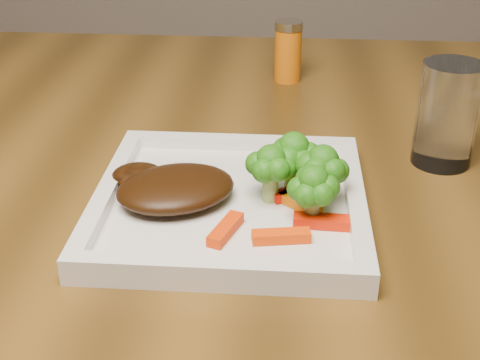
# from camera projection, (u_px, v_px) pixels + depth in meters

# --- Properties ---
(plate) EXTENTS (0.27, 0.27, 0.01)m
(plate) POSITION_uv_depth(u_px,v_px,m) (230.00, 206.00, 0.68)
(plate) COLOR white
(plate) RESTS_ON dining_table
(steak) EXTENTS (0.15, 0.14, 0.03)m
(steak) POSITION_uv_depth(u_px,v_px,m) (176.00, 188.00, 0.67)
(steak) COLOR black
(steak) RESTS_ON plate
(broccoli_0) EXTENTS (0.08, 0.08, 0.07)m
(broccoli_0) POSITION_uv_depth(u_px,v_px,m) (293.00, 160.00, 0.68)
(broccoli_0) COLOR #3D7713
(broccoli_0) RESTS_ON plate
(broccoli_1) EXTENTS (0.06, 0.06, 0.06)m
(broccoli_1) POSITION_uv_depth(u_px,v_px,m) (322.00, 174.00, 0.66)
(broccoli_1) COLOR #246911
(broccoli_1) RESTS_ON plate
(broccoli_2) EXTENTS (0.07, 0.07, 0.06)m
(broccoli_2) POSITION_uv_depth(u_px,v_px,m) (313.00, 194.00, 0.63)
(broccoli_2) COLOR #356811
(broccoli_2) RESTS_ON plate
(broccoli_3) EXTENTS (0.07, 0.07, 0.06)m
(broccoli_3) POSITION_uv_depth(u_px,v_px,m) (271.00, 173.00, 0.67)
(broccoli_3) COLOR #126611
(broccoli_3) RESTS_ON plate
(carrot_0) EXTENTS (0.06, 0.02, 0.01)m
(carrot_0) POSITION_uv_depth(u_px,v_px,m) (281.00, 236.00, 0.61)
(carrot_0) COLOR #EC3D03
(carrot_0) RESTS_ON plate
(carrot_1) EXTENTS (0.06, 0.02, 0.01)m
(carrot_1) POSITION_uv_depth(u_px,v_px,m) (326.00, 222.00, 0.63)
(carrot_1) COLOR red
(carrot_1) RESTS_ON plate
(carrot_2) EXTENTS (0.03, 0.06, 0.01)m
(carrot_2) POSITION_uv_depth(u_px,v_px,m) (226.00, 229.00, 0.62)
(carrot_2) COLOR red
(carrot_2) RESTS_ON plate
(carrot_5) EXTENTS (0.04, 0.04, 0.01)m
(carrot_5) POSITION_uv_depth(u_px,v_px,m) (300.00, 204.00, 0.66)
(carrot_5) COLOR orange
(carrot_5) RESTS_ON plate
(carrot_6) EXTENTS (0.05, 0.03, 0.01)m
(carrot_6) POSITION_uv_depth(u_px,v_px,m) (294.00, 193.00, 0.68)
(carrot_6) COLOR red
(carrot_6) RESTS_ON plate
(spice_shaker) EXTENTS (0.05, 0.05, 0.09)m
(spice_shaker) POSITION_uv_depth(u_px,v_px,m) (288.00, 51.00, 1.01)
(spice_shaker) COLOR #CB640B
(spice_shaker) RESTS_ON dining_table
(drinking_glass) EXTENTS (0.09, 0.09, 0.12)m
(drinking_glass) POSITION_uv_depth(u_px,v_px,m) (447.00, 115.00, 0.75)
(drinking_glass) COLOR silver
(drinking_glass) RESTS_ON dining_table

